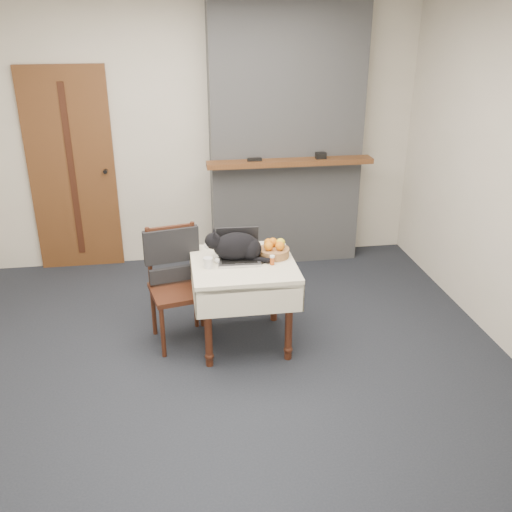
{
  "coord_description": "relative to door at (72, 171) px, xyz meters",
  "views": [
    {
      "loc": [
        -0.25,
        -3.68,
        2.46
      ],
      "look_at": [
        0.34,
        0.19,
        0.76
      ],
      "focal_mm": 40.0,
      "sensor_mm": 36.0,
      "label": 1
    }
  ],
  "objects": [
    {
      "name": "ground",
      "position": [
        1.2,
        -1.97,
        -1.0
      ],
      "size": [
        4.5,
        4.5,
        0.0
      ],
      "primitive_type": "plane",
      "color": "black",
      "rests_on": "ground"
    },
    {
      "name": "room_shell",
      "position": [
        1.2,
        -1.51,
        0.76
      ],
      "size": [
        4.52,
        4.01,
        2.61
      ],
      "color": "beige",
      "rests_on": "ground"
    },
    {
      "name": "door",
      "position": [
        0.0,
        0.0,
        0.0
      ],
      "size": [
        0.82,
        0.1,
        2.0
      ],
      "color": "brown",
      "rests_on": "ground"
    },
    {
      "name": "chimney",
      "position": [
        2.1,
        -0.13,
        0.3
      ],
      "size": [
        1.62,
        0.48,
        2.6
      ],
      "color": "gray",
      "rests_on": "ground"
    },
    {
      "name": "side_table",
      "position": [
        1.45,
        -1.74,
        -0.41
      ],
      "size": [
        0.78,
        0.78,
        0.7
      ],
      "color": "#37170F",
      "rests_on": "ground"
    },
    {
      "name": "laptop",
      "position": [
        1.42,
        -1.69,
        -0.24
      ],
      "size": [
        0.33,
        0.29,
        0.24
      ],
      "rotation": [
        0.0,
        0.0,
        -0.04
      ],
      "color": "#B7B7BC",
      "rests_on": "side_table"
    },
    {
      "name": "cat",
      "position": [
        1.41,
        -1.7,
        -0.19
      ],
      "size": [
        0.51,
        0.24,
        0.25
      ],
      "rotation": [
        0.0,
        0.0,
        -0.05
      ],
      "color": "black",
      "rests_on": "side_table"
    },
    {
      "name": "cream_jar",
      "position": [
        1.18,
        -1.81,
        -0.26
      ],
      "size": [
        0.07,
        0.07,
        0.08
      ],
      "primitive_type": "cylinder",
      "color": "silver",
      "rests_on": "side_table"
    },
    {
      "name": "pill_bottle",
      "position": [
        1.66,
        -1.83,
        -0.26
      ],
      "size": [
        0.04,
        0.04,
        0.07
      ],
      "color": "#B44816",
      "rests_on": "side_table"
    },
    {
      "name": "fruit_basket",
      "position": [
        1.7,
        -1.67,
        -0.25
      ],
      "size": [
        0.24,
        0.24,
        0.13
      ],
      "color": "#9C633F",
      "rests_on": "side_table"
    },
    {
      "name": "desk_clutter",
      "position": [
        1.64,
        -1.71,
        -0.3
      ],
      "size": [
        0.13,
        0.07,
        0.01
      ],
      "primitive_type": "cube",
      "rotation": [
        0.0,
        0.0,
        0.45
      ],
      "color": "black",
      "rests_on": "side_table"
    },
    {
      "name": "chair",
      "position": [
        0.93,
        -1.56,
        -0.4
      ],
      "size": [
        0.5,
        0.49,
        0.93
      ],
      "rotation": [
        0.0,
        0.0,
        0.2
      ],
      "color": "#37170F",
      "rests_on": "ground"
    }
  ]
}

